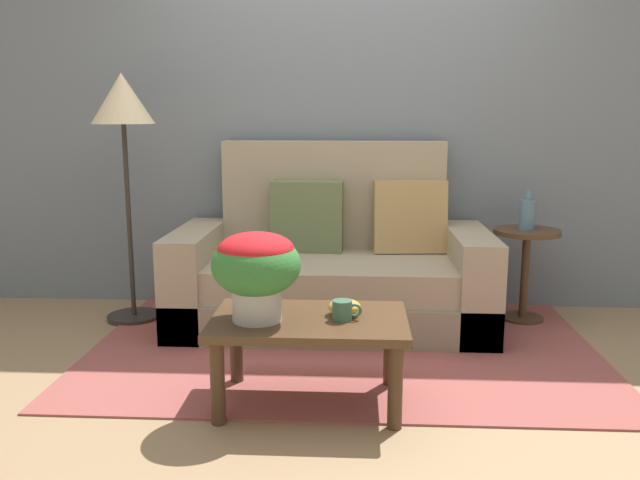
% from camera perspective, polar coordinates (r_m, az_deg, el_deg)
% --- Properties ---
extents(ground_plane, '(14.00, 14.00, 0.00)m').
position_cam_1_polar(ground_plane, '(3.52, 1.97, -10.47)').
color(ground_plane, '#997A56').
extents(wall_back, '(6.40, 0.12, 2.80)m').
position_cam_1_polar(wall_back, '(4.42, 2.42, 12.40)').
color(wall_back, slate).
rests_on(wall_back, ground).
extents(area_rug, '(2.78, 1.83, 0.01)m').
position_cam_1_polar(area_rug, '(3.69, 2.03, -9.36)').
color(area_rug, '#994C47').
rests_on(area_rug, ground).
extents(couch, '(1.91, 0.91, 1.12)m').
position_cam_1_polar(couch, '(4.05, 1.13, -2.78)').
color(couch, gray).
rests_on(couch, ground).
extents(coffee_table, '(0.86, 0.55, 0.41)m').
position_cam_1_polar(coffee_table, '(2.91, -0.94, -8.04)').
color(coffee_table, '#442D1B').
rests_on(coffee_table, ground).
extents(side_table, '(0.41, 0.41, 0.59)m').
position_cam_1_polar(side_table, '(4.26, 17.55, -1.53)').
color(side_table, '#4C331E').
rests_on(side_table, ground).
extents(floor_lamp, '(0.38, 0.38, 1.53)m').
position_cam_1_polar(floor_lamp, '(4.17, -16.84, 10.22)').
color(floor_lamp, '#2D2823').
rests_on(floor_lamp, ground).
extents(potted_plant, '(0.38, 0.38, 0.39)m').
position_cam_1_polar(potted_plant, '(2.80, -5.60, -2.24)').
color(potted_plant, '#B7B2A8').
rests_on(potted_plant, coffee_table).
extents(coffee_mug, '(0.13, 0.09, 0.09)m').
position_cam_1_polar(coffee_mug, '(2.84, 2.02, -6.16)').
color(coffee_mug, '#3D664C').
rests_on(coffee_mug, coffee_table).
extents(snack_bowl, '(0.15, 0.15, 0.07)m').
position_cam_1_polar(snack_bowl, '(2.91, 2.16, -5.87)').
color(snack_bowl, gold).
rests_on(snack_bowl, coffee_table).
extents(table_vase, '(0.10, 0.10, 0.24)m').
position_cam_1_polar(table_vase, '(4.22, 17.67, 2.23)').
color(table_vase, slate).
rests_on(table_vase, side_table).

